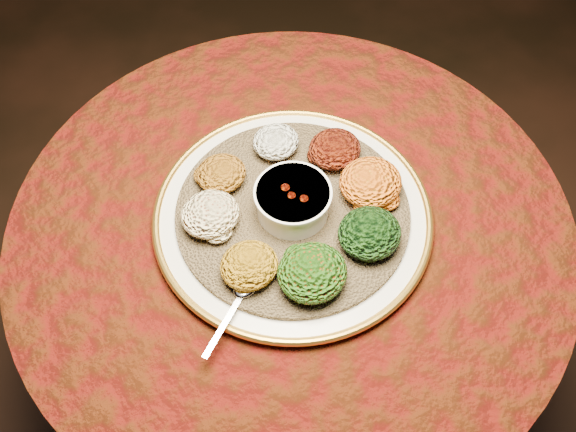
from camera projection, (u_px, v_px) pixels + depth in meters
table at (291, 272)px, 1.23m from camera, size 0.96×0.96×0.73m
platter at (293, 216)px, 1.08m from camera, size 0.47×0.47×0.02m
injera at (293, 212)px, 1.07m from camera, size 0.40×0.40×0.01m
stew_bowl at (293, 200)px, 1.04m from camera, size 0.13×0.13×0.05m
spoon at (242, 294)px, 0.97m from camera, size 0.13×0.07×0.01m
portion_ayib at (276, 142)px, 1.12m from camera, size 0.08×0.08×0.04m
portion_kitfo at (335, 149)px, 1.11m from camera, size 0.09×0.09×0.04m
portion_tikil at (371, 182)px, 1.06m from camera, size 0.11×0.10×0.05m
portion_gomen at (370, 233)px, 1.01m from camera, size 0.10×0.10×0.05m
portion_mixveg at (312, 273)px, 0.97m from camera, size 0.11×0.10×0.05m
portion_kik at (249, 265)px, 0.98m from camera, size 0.09×0.09×0.04m
portion_timatim at (210, 214)px, 1.03m from camera, size 0.10×0.09×0.05m
portion_shiro at (221, 174)px, 1.08m from camera, size 0.09×0.08×0.04m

